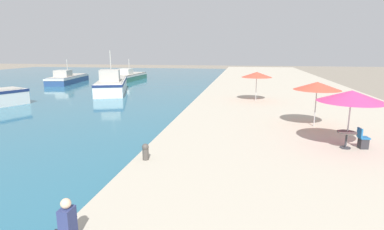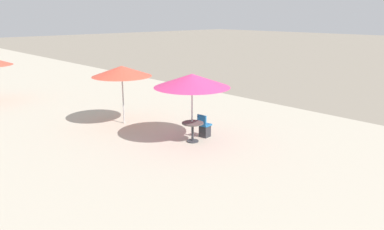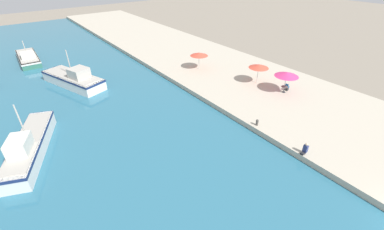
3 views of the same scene
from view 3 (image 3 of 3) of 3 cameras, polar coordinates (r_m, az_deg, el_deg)
quay_promenade at (r=46.33m, az=-2.26°, el=13.69°), size 16.00×90.00×0.59m
fishing_boat_near at (r=25.76m, az=-32.44°, el=-5.73°), size 5.61×9.71×4.78m
fishing_boat_mid at (r=37.33m, az=-24.79°, el=7.35°), size 6.01×10.03×4.72m
fishing_boat_distant at (r=50.15m, az=-32.65°, el=10.70°), size 2.92×9.00×3.37m
cafe_umbrella_pink at (r=32.32m, az=20.32°, el=8.50°), size 2.79×2.79×2.53m
cafe_umbrella_white at (r=33.88m, az=14.63°, el=10.47°), size 2.52×2.52×2.50m
cafe_umbrella_striped at (r=37.54m, az=1.58°, el=13.37°), size 2.55×2.55×2.42m
cafe_table at (r=32.91m, az=19.84°, el=5.62°), size 0.80×0.80×0.74m
cafe_chair_left at (r=33.60m, az=20.35°, el=5.66°), size 0.48×0.46×0.91m
person_at_quay at (r=23.28m, az=23.84°, el=-6.91°), size 0.56×0.36×1.03m
mooring_bollard at (r=25.59m, az=14.29°, el=-1.55°), size 0.26×0.26×0.65m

